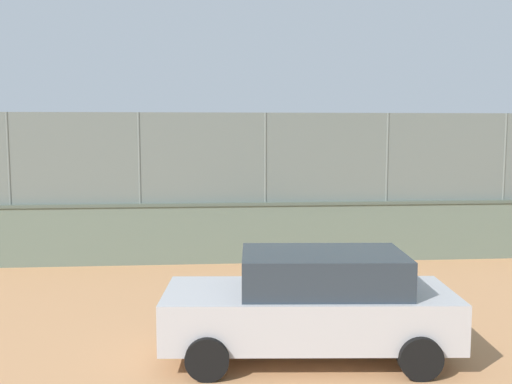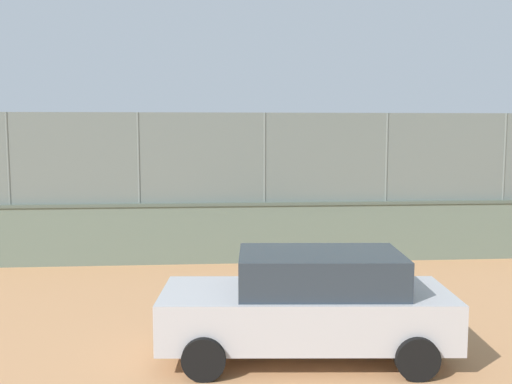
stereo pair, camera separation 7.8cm
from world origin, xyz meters
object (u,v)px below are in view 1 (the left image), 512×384
Objects in this scene: player_crossing_court at (211,189)px; spare_ball_by_wall at (330,247)px; sports_ball at (308,227)px; parked_car_silver at (312,303)px; player_foreground_swinging at (300,201)px.

spare_ball_by_wall is at bearing 112.81° from player_crossing_court.
sports_ball is 0.02× the size of parked_car_silver.
sports_ball is at bearing 113.92° from player_foreground_swinging.
player_crossing_court is 21.81× the size of spare_ball_by_wall.
parked_car_silver reaches higher than player_foreground_swinging.
spare_ball_by_wall is 8.31m from parked_car_silver.
player_crossing_court is 0.34× the size of parked_car_silver.
parked_car_silver is at bearing 77.92° from spare_ball_by_wall.
spare_ball_by_wall is at bearing 95.25° from player_foreground_swinging.
parked_car_silver is (1.36, 12.15, -0.07)m from player_foreground_swinging.
player_foreground_swinging is at bearing -84.75° from spare_ball_by_wall.
parked_car_silver is at bearing 96.78° from player_crossing_court.
sports_ball is at bearing -97.78° from parked_car_silver.
spare_ball_by_wall is (-0.14, 3.54, -0.01)m from sports_ball.
player_foreground_swinging reaches higher than spare_ball_by_wall.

